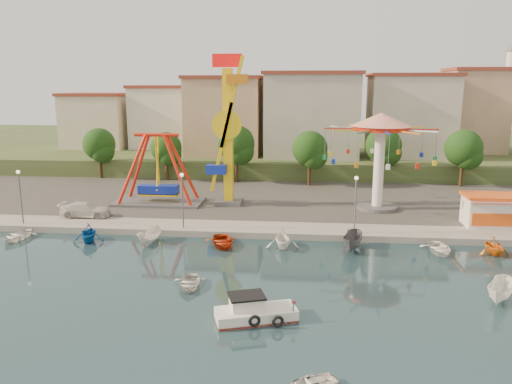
# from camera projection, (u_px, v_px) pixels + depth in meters

# --- Properties ---
(ground) EXTENTS (200.00, 200.00, 0.00)m
(ground) POSITION_uv_depth(u_px,v_px,m) (253.00, 293.00, 34.05)
(ground) COLOR #132934
(ground) RESTS_ON ground
(quay_deck) EXTENTS (200.00, 100.00, 0.60)m
(quay_deck) POSITION_uv_depth(u_px,v_px,m) (287.00, 157.00, 94.27)
(quay_deck) COLOR #9E998E
(quay_deck) RESTS_ON ground
(asphalt_pad) EXTENTS (90.00, 28.00, 0.01)m
(asphalt_pad) POSITION_uv_depth(u_px,v_px,m) (277.00, 192.00, 63.09)
(asphalt_pad) COLOR #4C4944
(asphalt_pad) RESTS_ON quay_deck
(hill_terrace) EXTENTS (200.00, 60.00, 3.00)m
(hill_terrace) POSITION_uv_depth(u_px,v_px,m) (288.00, 148.00, 98.87)
(hill_terrace) COLOR #384C26
(hill_terrace) RESTS_ON ground
(pirate_ship_ride) EXTENTS (10.00, 5.00, 8.00)m
(pirate_ship_ride) POSITION_uv_depth(u_px,v_px,m) (158.00, 170.00, 56.22)
(pirate_ship_ride) COLOR #59595E
(pirate_ship_ride) RESTS_ON quay_deck
(kamikaze_tower) EXTENTS (3.90, 3.10, 16.50)m
(kamikaze_tower) POSITION_uv_depth(u_px,v_px,m) (229.00, 134.00, 54.72)
(kamikaze_tower) COLOR #59595E
(kamikaze_tower) RESTS_ON quay_deck
(wave_swinger) EXTENTS (11.60, 11.60, 10.40)m
(wave_swinger) POSITION_uv_depth(u_px,v_px,m) (380.00, 139.00, 52.80)
(wave_swinger) COLOR #59595E
(wave_swinger) RESTS_ON quay_deck
(booth_left) EXTENTS (5.40, 3.78, 3.08)m
(booth_left) POSITION_uv_depth(u_px,v_px,m) (492.00, 210.00, 47.59)
(booth_left) COLOR white
(booth_left) RESTS_ON quay_deck
(lamp_post_0) EXTENTS (0.14, 0.14, 5.00)m
(lamp_post_0) POSITION_uv_depth(u_px,v_px,m) (21.00, 198.00, 48.31)
(lamp_post_0) COLOR #59595E
(lamp_post_0) RESTS_ON quay_deck
(lamp_post_1) EXTENTS (0.14, 0.14, 5.00)m
(lamp_post_1) POSITION_uv_depth(u_px,v_px,m) (183.00, 202.00, 46.79)
(lamp_post_1) COLOR #59595E
(lamp_post_1) RESTS_ON quay_deck
(lamp_post_2) EXTENTS (0.14, 0.14, 5.00)m
(lamp_post_2) POSITION_uv_depth(u_px,v_px,m) (355.00, 206.00, 45.27)
(lamp_post_2) COLOR #59595E
(lamp_post_2) RESTS_ON quay_deck
(tree_0) EXTENTS (4.60, 4.60, 7.19)m
(tree_0) POSITION_uv_depth(u_px,v_px,m) (99.00, 144.00, 71.31)
(tree_0) COLOR #382314
(tree_0) RESTS_ON quay_deck
(tree_1) EXTENTS (4.35, 4.35, 6.80)m
(tree_1) POSITION_uv_depth(u_px,v_px,m) (166.00, 148.00, 69.70)
(tree_1) COLOR #382314
(tree_1) RESTS_ON quay_deck
(tree_2) EXTENTS (5.02, 5.02, 7.85)m
(tree_2) POSITION_uv_depth(u_px,v_px,m) (236.00, 144.00, 68.17)
(tree_2) COLOR #382314
(tree_2) RESTS_ON quay_deck
(tree_3) EXTENTS (4.68, 4.68, 7.32)m
(tree_3) POSITION_uv_depth(u_px,v_px,m) (310.00, 149.00, 65.89)
(tree_3) COLOR #382314
(tree_3) RESTS_ON quay_deck
(tree_4) EXTENTS (4.86, 4.86, 7.60)m
(tree_4) POSITION_uv_depth(u_px,v_px,m) (384.00, 145.00, 67.81)
(tree_4) COLOR #382314
(tree_4) RESTS_ON quay_deck
(tree_5) EXTENTS (4.83, 4.83, 7.54)m
(tree_5) POSITION_uv_depth(u_px,v_px,m) (464.00, 148.00, 65.10)
(tree_5) COLOR #382314
(tree_5) RESTS_ON quay_deck
(building_0) EXTENTS (9.26, 9.53, 11.87)m
(building_0) POSITION_uv_depth(u_px,v_px,m) (76.00, 116.00, 80.11)
(building_0) COLOR beige
(building_0) RESTS_ON hill_terrace
(building_1) EXTENTS (12.33, 9.01, 8.63)m
(building_1) POSITION_uv_depth(u_px,v_px,m) (159.00, 124.00, 84.48)
(building_1) COLOR silver
(building_1) RESTS_ON hill_terrace
(building_2) EXTENTS (11.95, 9.28, 11.23)m
(building_2) POSITION_uv_depth(u_px,v_px,m) (236.00, 116.00, 83.51)
(building_2) COLOR tan
(building_2) RESTS_ON hill_terrace
(building_3) EXTENTS (12.59, 10.50, 9.20)m
(building_3) POSITION_uv_depth(u_px,v_px,m) (320.00, 124.00, 79.34)
(building_3) COLOR beige
(building_3) RESTS_ON hill_terrace
(building_4) EXTENTS (10.75, 9.23, 9.24)m
(building_4) POSITION_uv_depth(u_px,v_px,m) (402.00, 123.00, 81.37)
(building_4) COLOR beige
(building_4) RESTS_ON hill_terrace
(building_5) EXTENTS (12.77, 10.96, 11.21)m
(building_5) POSITION_uv_depth(u_px,v_px,m) (491.00, 119.00, 78.07)
(building_5) COLOR tan
(building_5) RESTS_ON hill_terrace
(minaret) EXTENTS (2.80, 2.80, 18.00)m
(minaret) POSITION_uv_depth(u_px,v_px,m) (509.00, 93.00, 80.45)
(minaret) COLOR silver
(minaret) RESTS_ON hill_terrace
(cabin_motorboat) EXTENTS (5.20, 3.28, 1.71)m
(cabin_motorboat) POSITION_uv_depth(u_px,v_px,m) (254.00, 313.00, 30.06)
(cabin_motorboat) COLOR white
(cabin_motorboat) RESTS_ON ground
(rowboat_a) EXTENTS (2.68, 3.45, 0.66)m
(rowboat_a) POSITION_uv_depth(u_px,v_px,m) (189.00, 283.00, 34.96)
(rowboat_a) COLOR silver
(rowboat_a) RESTS_ON ground
(skiff) EXTENTS (3.10, 3.96, 1.45)m
(skiff) POSITION_uv_depth(u_px,v_px,m) (501.00, 291.00, 32.56)
(skiff) COLOR white
(skiff) RESTS_ON ground
(van) EXTENTS (5.17, 2.26, 1.48)m
(van) POSITION_uv_depth(u_px,v_px,m) (86.00, 210.00, 51.07)
(van) COLOR silver
(van) RESTS_ON quay_deck
(moored_boat_0) EXTENTS (2.76, 3.79, 0.77)m
(moored_boat_0) POSITION_uv_depth(u_px,v_px,m) (16.00, 235.00, 45.67)
(moored_boat_0) COLOR white
(moored_boat_0) RESTS_ON ground
(moored_boat_1) EXTENTS (3.39, 3.71, 1.66)m
(moored_boat_1) POSITION_uv_depth(u_px,v_px,m) (88.00, 233.00, 44.92)
(moored_boat_1) COLOR #12579E
(moored_boat_1) RESTS_ON ground
(moored_boat_2) EXTENTS (2.00, 3.73, 1.37)m
(moored_boat_2) POSITION_uv_depth(u_px,v_px,m) (150.00, 236.00, 44.41)
(moored_boat_2) COLOR silver
(moored_boat_2) RESTS_ON ground
(moored_boat_3) EXTENTS (3.77, 4.54, 0.81)m
(moored_boat_3) POSITION_uv_depth(u_px,v_px,m) (222.00, 241.00, 43.85)
(moored_boat_3) COLOR #AD2E0D
(moored_boat_3) RESTS_ON ground
(moored_boat_4) EXTENTS (3.18, 3.57, 1.72)m
(moored_boat_4) POSITION_uv_depth(u_px,v_px,m) (283.00, 238.00, 43.25)
(moored_boat_4) COLOR white
(moored_boat_4) RESTS_ON ground
(moored_boat_5) EXTENTS (2.41, 4.24, 1.54)m
(moored_boat_5) POSITION_uv_depth(u_px,v_px,m) (353.00, 241.00, 42.69)
(moored_boat_5) COLOR #545358
(moored_boat_5) RESTS_ON ground
(moored_boat_6) EXTENTS (2.80, 3.77, 0.75)m
(moored_boat_6) POSITION_uv_depth(u_px,v_px,m) (439.00, 248.00, 42.09)
(moored_boat_6) COLOR white
(moored_boat_6) RESTS_ON ground
(moored_boat_7) EXTENTS (2.97, 3.28, 1.50)m
(moored_boat_7) POSITION_uv_depth(u_px,v_px,m) (494.00, 246.00, 41.59)
(moored_boat_7) COLOR orange
(moored_boat_7) RESTS_ON ground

